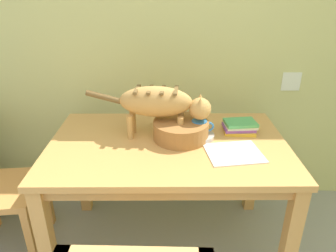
{
  "coord_description": "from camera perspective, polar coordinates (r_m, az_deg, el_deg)",
  "views": [
    {
      "loc": [
        -0.07,
        -0.11,
        1.58
      ],
      "look_at": [
        -0.06,
        1.45,
        0.85
      ],
      "focal_mm": 33.77,
      "sensor_mm": 36.0,
      "label": 1
    }
  ],
  "objects": [
    {
      "name": "dining_table",
      "position": [
        1.8,
        0.0,
        -5.53
      ],
      "size": [
        1.32,
        0.83,
        0.75
      ],
      "color": "tan",
      "rests_on": "ground_plane"
    },
    {
      "name": "book_stack",
      "position": [
        1.91,
        12.81,
        -0.07
      ],
      "size": [
        0.19,
        0.15,
        0.07
      ],
      "color": "gold",
      "rests_on": "dining_table"
    },
    {
      "name": "coffee_mug",
      "position": [
        1.79,
        5.75,
        -0.22
      ],
      "size": [
        0.13,
        0.09,
        0.08
      ],
      "color": "#3277BB",
      "rests_on": "saucer_bowl"
    },
    {
      "name": "wall_rear",
      "position": [
        2.2,
        1.44,
        16.39
      ],
      "size": [
        5.09,
        0.11,
        2.5
      ],
      "color": "#CFD07E",
      "rests_on": "ground_plane"
    },
    {
      "name": "magazine",
      "position": [
        1.68,
        11.8,
        -4.77
      ],
      "size": [
        0.31,
        0.27,
        0.01
      ],
      "primitive_type": "cube",
      "rotation": [
        0.0,
        0.0,
        0.14
      ],
      "color": "silver",
      "rests_on": "dining_table"
    },
    {
      "name": "cat",
      "position": [
        1.74,
        -1.18,
        4.06
      ],
      "size": [
        0.69,
        0.18,
        0.3
      ],
      "rotation": [
        0.0,
        0.0,
        -1.66
      ],
      "color": "tan",
      "rests_on": "dining_table"
    },
    {
      "name": "wicker_basket",
      "position": [
        1.78,
        2.32,
        -0.65
      ],
      "size": [
        0.31,
        0.31,
        0.1
      ],
      "color": "#9E6733",
      "rests_on": "dining_table"
    },
    {
      "name": "saucer_bowl",
      "position": [
        1.81,
        5.57,
        -1.77
      ],
      "size": [
        0.18,
        0.18,
        0.03
      ],
      "primitive_type": "cylinder",
      "color": "#BAABA4",
      "rests_on": "dining_table"
    }
  ]
}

